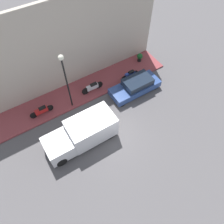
{
  "coord_description": "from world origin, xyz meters",
  "views": [
    {
      "loc": [
        -7.06,
        4.26,
        14.31
      ],
      "look_at": [
        1.22,
        -0.92,
        0.6
      ],
      "focal_mm": 35.0,
      "sensor_mm": 36.0,
      "label": 1
    }
  ],
  "objects_px": {
    "motorcycle_blue": "(130,75)",
    "scooter_silver": "(92,87)",
    "delivery_van": "(82,133)",
    "parked_car": "(136,86)",
    "motorcycle_red": "(42,111)",
    "potted_plant": "(140,57)",
    "streetlamp": "(65,74)"
  },
  "relations": [
    {
      "from": "delivery_van",
      "to": "motorcycle_red",
      "type": "distance_m",
      "value": 4.12
    },
    {
      "from": "parked_car",
      "to": "delivery_van",
      "type": "xyz_separation_m",
      "value": [
        -1.89,
        6.05,
        0.39
      ]
    },
    {
      "from": "parked_car",
      "to": "delivery_van",
      "type": "relative_size",
      "value": 0.85
    },
    {
      "from": "motorcycle_blue",
      "to": "motorcycle_red",
      "type": "distance_m",
      "value": 8.11
    },
    {
      "from": "motorcycle_blue",
      "to": "potted_plant",
      "type": "distance_m",
      "value": 2.47
    },
    {
      "from": "parked_car",
      "to": "potted_plant",
      "type": "distance_m",
      "value": 3.74
    },
    {
      "from": "scooter_silver",
      "to": "streetlamp",
      "type": "distance_m",
      "value": 3.81
    },
    {
      "from": "motorcycle_blue",
      "to": "scooter_silver",
      "type": "height_order",
      "value": "scooter_silver"
    },
    {
      "from": "delivery_van",
      "to": "potted_plant",
      "type": "xyz_separation_m",
      "value": [
        4.69,
        -8.54,
        -0.42
      ]
    },
    {
      "from": "potted_plant",
      "to": "scooter_silver",
      "type": "bearing_deg",
      "value": 99.38
    },
    {
      "from": "parked_car",
      "to": "motorcycle_red",
      "type": "bearing_deg",
      "value": 76.37
    },
    {
      "from": "parked_car",
      "to": "streetlamp",
      "type": "distance_m",
      "value": 6.27
    },
    {
      "from": "motorcycle_blue",
      "to": "streetlamp",
      "type": "xyz_separation_m",
      "value": [
        -0.03,
        5.73,
        3.14
      ]
    },
    {
      "from": "parked_car",
      "to": "delivery_van",
      "type": "height_order",
      "value": "delivery_van"
    },
    {
      "from": "delivery_van",
      "to": "streetlamp",
      "type": "bearing_deg",
      "value": -12.84
    },
    {
      "from": "motorcycle_red",
      "to": "motorcycle_blue",
      "type": "bearing_deg",
      "value": -93.04
    },
    {
      "from": "motorcycle_blue",
      "to": "potted_plant",
      "type": "height_order",
      "value": "potted_plant"
    },
    {
      "from": "motorcycle_red",
      "to": "potted_plant",
      "type": "distance_m",
      "value": 10.2
    },
    {
      "from": "scooter_silver",
      "to": "streetlamp",
      "type": "height_order",
      "value": "streetlamp"
    },
    {
      "from": "delivery_van",
      "to": "motorcycle_red",
      "type": "relative_size",
      "value": 2.7
    },
    {
      "from": "parked_car",
      "to": "delivery_van",
      "type": "bearing_deg",
      "value": 107.37
    },
    {
      "from": "parked_car",
      "to": "scooter_silver",
      "type": "xyz_separation_m",
      "value": [
        1.87,
        3.13,
        -0.06
      ]
    },
    {
      "from": "parked_car",
      "to": "scooter_silver",
      "type": "bearing_deg",
      "value": 59.14
    },
    {
      "from": "streetlamp",
      "to": "scooter_silver",
      "type": "bearing_deg",
      "value": -77.9
    },
    {
      "from": "delivery_van",
      "to": "parked_car",
      "type": "bearing_deg",
      "value": -72.63
    },
    {
      "from": "parked_car",
      "to": "scooter_silver",
      "type": "height_order",
      "value": "parked_car"
    },
    {
      "from": "delivery_van",
      "to": "potted_plant",
      "type": "relative_size",
      "value": 6.17
    },
    {
      "from": "scooter_silver",
      "to": "motorcycle_blue",
      "type": "bearing_deg",
      "value": -97.05
    },
    {
      "from": "delivery_van",
      "to": "scooter_silver",
      "type": "xyz_separation_m",
      "value": [
        3.76,
        -2.92,
        -0.45
      ]
    },
    {
      "from": "motorcycle_blue",
      "to": "scooter_silver",
      "type": "xyz_separation_m",
      "value": [
        0.44,
        3.55,
        0.04
      ]
    },
    {
      "from": "motorcycle_red",
      "to": "scooter_silver",
      "type": "xyz_separation_m",
      "value": [
        0.01,
        -4.55,
        0.04
      ]
    },
    {
      "from": "scooter_silver",
      "to": "potted_plant",
      "type": "xyz_separation_m",
      "value": [
        0.93,
        -5.61,
        0.03
      ]
    }
  ]
}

